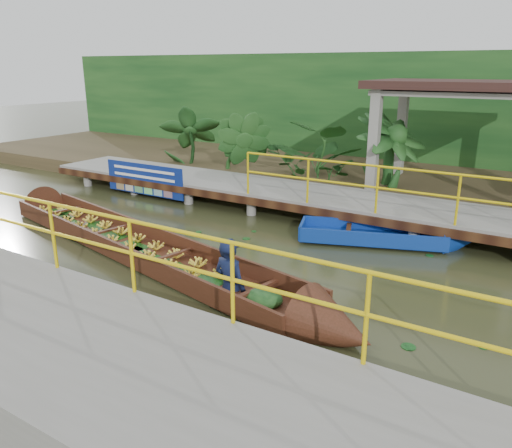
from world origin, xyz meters
The scene contains 10 objects.
ground centered at (0.00, 0.00, 0.00)m, with size 80.00×80.00×0.00m, color #2B2F17.
land_strip centered at (0.00, 7.50, 0.23)m, with size 30.00×8.00×0.45m, color #352C1A.
far_dock centered at (0.02, 3.43, 0.48)m, with size 16.00×2.06×1.66m.
near_dock centered at (1.00, -4.20, 0.30)m, with size 18.00×2.40×1.73m.
pavilion centered at (3.00, 6.30, 2.82)m, with size 4.40×3.00×3.00m.
foliage_backdrop centered at (0.00, 10.00, 2.00)m, with size 30.00×0.80×4.00m, color #123917.
vendor_boat centered at (-1.20, -0.81, 0.23)m, with size 10.56×3.20×2.18m.
moored_blue_boat centered at (3.03, 2.58, 0.15)m, with size 3.54×1.98×0.82m.
blue_banner centered at (-4.37, 2.48, 0.56)m, with size 2.75×0.04×0.86m.
tropical_plants centered at (1.13, 5.30, 1.53)m, with size 14.72×1.72×2.15m.
Camera 1 is at (5.40, -7.36, 3.53)m, focal length 35.00 mm.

